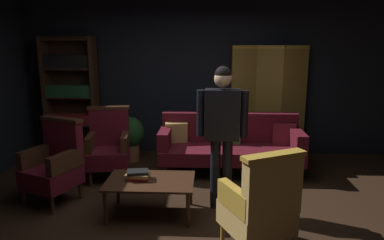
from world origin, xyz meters
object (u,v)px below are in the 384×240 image
object	(u,v)px
folding_screen	(269,100)
coffee_table	(150,184)
armchair_gilt_accent	(261,205)
armchair_wing_left	(109,146)
book_red_leather	(138,178)
book_tan_leather	(138,175)
potted_plant	(131,136)
book_black_cloth	(138,172)
standing_figure	(222,125)
velvet_couch	(230,143)
bookshelf	(71,93)
armchair_wing_right	(55,163)

from	to	relation	value
folding_screen	coffee_table	size ratio (longest dim) A/B	1.90
armchair_gilt_accent	armchair_wing_left	bearing A→B (deg)	136.76
folding_screen	armchair_wing_left	xyz separation A→B (m)	(-2.45, -1.13, -0.50)
book_red_leather	folding_screen	bearing A→B (deg)	50.46
armchair_gilt_accent	coffee_table	bearing A→B (deg)	147.89
book_tan_leather	armchair_wing_left	bearing A→B (deg)	120.63
potted_plant	book_red_leather	size ratio (longest dim) A/B	2.87
coffee_table	armchair_gilt_accent	distance (m)	1.36
folding_screen	book_black_cloth	bearing A→B (deg)	-129.54
coffee_table	standing_figure	xyz separation A→B (m)	(0.82, 0.22, 0.65)
book_red_leather	book_tan_leather	distance (m)	0.04
velvet_couch	book_tan_leather	bearing A→B (deg)	-128.34
book_tan_leather	folding_screen	bearing A→B (deg)	50.46
standing_figure	book_black_cloth	bearing A→B (deg)	-168.49
book_red_leather	book_black_cloth	distance (m)	0.07
velvet_couch	standing_figure	world-z (taller)	standing_figure
bookshelf	standing_figure	bearing A→B (deg)	-38.10
armchair_gilt_accent	armchair_wing_left	world-z (taller)	same
bookshelf	potted_plant	world-z (taller)	bookshelf
coffee_table	book_red_leather	xyz separation A→B (m)	(-0.14, 0.02, 0.06)
armchair_wing_left	book_black_cloth	distance (m)	1.24
potted_plant	book_black_cloth	distance (m)	1.93
coffee_table	armchair_wing_right	bearing A→B (deg)	165.91
armchair_gilt_accent	potted_plant	world-z (taller)	armchair_gilt_accent
velvet_couch	potted_plant	distance (m)	1.68
folding_screen	book_tan_leather	bearing A→B (deg)	-129.54
velvet_couch	book_tan_leather	distance (m)	1.83
velvet_couch	book_red_leather	xyz separation A→B (m)	(-1.14, -1.44, -0.02)
armchair_gilt_accent	armchair_wing_right	distance (m)	2.60
armchair_wing_right	armchair_gilt_accent	bearing A→B (deg)	-23.37
book_tan_leather	book_black_cloth	distance (m)	0.04
bookshelf	velvet_couch	bearing A→B (deg)	-15.33
folding_screen	coffee_table	world-z (taller)	folding_screen
potted_plant	bookshelf	bearing A→B (deg)	163.95
potted_plant	book_black_cloth	world-z (taller)	potted_plant
velvet_couch	potted_plant	xyz separation A→B (m)	(-1.63, 0.43, -0.03)
standing_figure	book_tan_leather	world-z (taller)	standing_figure
armchair_gilt_accent	book_black_cloth	world-z (taller)	armchair_gilt_accent
bookshelf	armchair_gilt_accent	world-z (taller)	bookshelf
book_tan_leather	book_black_cloth	bearing A→B (deg)	0.00
standing_figure	book_red_leather	bearing A→B (deg)	-168.49
coffee_table	armchair_wing_right	xyz separation A→B (m)	(-1.24, 0.31, 0.12)
bookshelf	armchair_wing_right	distance (m)	2.03
coffee_table	book_tan_leather	distance (m)	0.18
bookshelf	coffee_table	xyz separation A→B (m)	(1.71, -2.20, -0.72)
standing_figure	book_black_cloth	size ratio (longest dim) A/B	7.05
standing_figure	velvet_couch	bearing A→B (deg)	81.97
armchair_gilt_accent	potted_plant	bearing A→B (deg)	124.37
folding_screen	standing_figure	distance (m)	2.18
velvet_couch	bookshelf	bearing A→B (deg)	164.67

